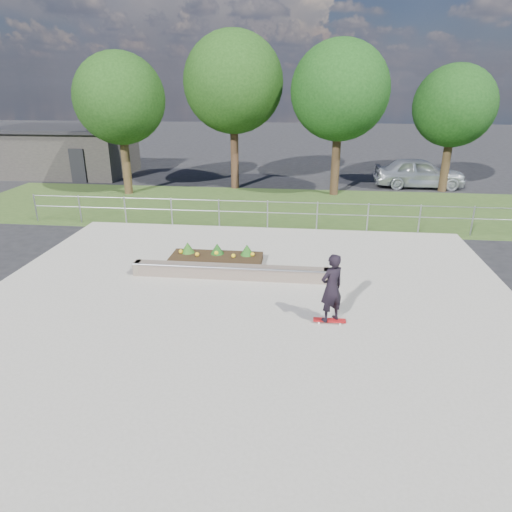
{
  "coord_description": "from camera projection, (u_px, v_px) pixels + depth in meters",
  "views": [
    {
      "loc": [
        1.52,
        -10.34,
        5.66
      ],
      "look_at": [
        0.2,
        1.5,
        1.1
      ],
      "focal_mm": 32.0,
      "sensor_mm": 36.0,
      "label": 1
    }
  ],
  "objects": [
    {
      "name": "ground",
      "position": [
        242.0,
        316.0,
        11.78
      ],
      "size": [
        120.0,
        120.0,
        0.0
      ],
      "primitive_type": "plane",
      "color": "black",
      "rests_on": "ground"
    },
    {
      "name": "grass_verge",
      "position": [
        274.0,
        207.0,
        21.99
      ],
      "size": [
        30.0,
        8.0,
        0.02
      ],
      "primitive_type": "cube",
      "color": "#2E451B",
      "rests_on": "ground"
    },
    {
      "name": "concrete_slab",
      "position": [
        242.0,
        315.0,
        11.77
      ],
      "size": [
        15.0,
        15.0,
        0.06
      ],
      "primitive_type": "cube",
      "color": "gray",
      "rests_on": "ground"
    },
    {
      "name": "fence",
      "position": [
        267.0,
        211.0,
        18.47
      ],
      "size": [
        20.06,
        0.06,
        1.2
      ],
      "color": "#93959B",
      "rests_on": "ground"
    },
    {
      "name": "building",
      "position": [
        66.0,
        151.0,
        29.39
      ],
      "size": [
        8.4,
        5.4,
        3.0
      ],
      "color": "#292724",
      "rests_on": "ground"
    },
    {
      "name": "tree_far_left",
      "position": [
        120.0,
        99.0,
        22.94
      ],
      "size": [
        4.55,
        4.55,
        7.15
      ],
      "color": "#372716",
      "rests_on": "ground"
    },
    {
      "name": "tree_mid_left",
      "position": [
        233.0,
        83.0,
        23.96
      ],
      "size": [
        5.25,
        5.25,
        8.25
      ],
      "color": "#321E14",
      "rests_on": "ground"
    },
    {
      "name": "tree_mid_right",
      "position": [
        340.0,
        91.0,
        22.6
      ],
      "size": [
        4.9,
        4.9,
        7.7
      ],
      "color": "black",
      "rests_on": "ground"
    },
    {
      "name": "tree_far_right",
      "position": [
        454.0,
        106.0,
        23.64
      ],
      "size": [
        4.2,
        4.2,
        6.6
      ],
      "color": "#2F2113",
      "rests_on": "ground"
    },
    {
      "name": "grind_ledge",
      "position": [
        230.0,
        272.0,
        13.85
      ],
      "size": [
        6.0,
        0.44,
        0.43
      ],
      "color": "brown",
      "rests_on": "concrete_slab"
    },
    {
      "name": "planter_bed",
      "position": [
        216.0,
        258.0,
        15.02
      ],
      "size": [
        3.0,
        1.2,
        0.61
      ],
      "color": "black",
      "rests_on": "concrete_slab"
    },
    {
      "name": "skateboarder",
      "position": [
        332.0,
        288.0,
        10.99
      ],
      "size": [
        0.8,
        0.71,
        1.82
      ],
      "color": "white",
      "rests_on": "concrete_slab"
    },
    {
      "name": "parked_car",
      "position": [
        419.0,
        173.0,
        25.89
      ],
      "size": [
        4.98,
        2.07,
        1.69
      ],
      "primitive_type": "imported",
      "rotation": [
        0.0,
        0.0,
        1.59
      ],
      "color": "silver",
      "rests_on": "ground"
    }
  ]
}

